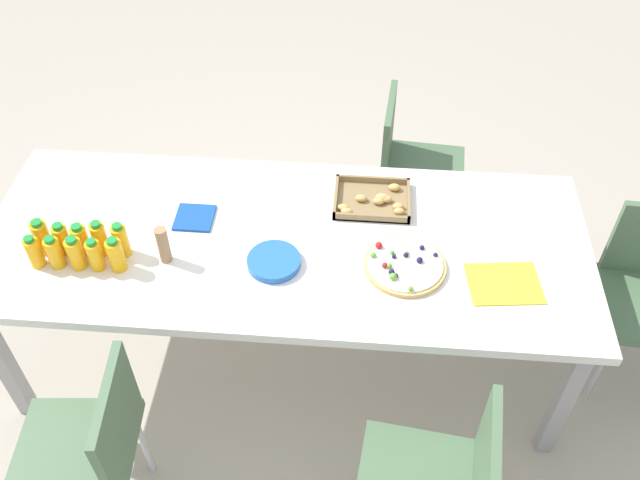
# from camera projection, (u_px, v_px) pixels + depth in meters

# --- Properties ---
(ground_plane) EXTENTS (12.00, 12.00, 0.00)m
(ground_plane) POSITION_uv_depth(u_px,v_px,m) (290.00, 352.00, 3.14)
(ground_plane) COLOR #B2A899
(party_table) EXTENTS (2.34, 0.93, 0.74)m
(party_table) POSITION_uv_depth(u_px,v_px,m) (285.00, 249.00, 2.65)
(party_table) COLOR white
(party_table) RESTS_ON ground_plane
(chair_near_left) EXTENTS (0.43, 0.43, 0.83)m
(chair_near_left) POSITION_uv_depth(u_px,v_px,m) (92.00, 445.00, 2.27)
(chair_near_left) COLOR #4C6B4C
(chair_near_left) RESTS_ON ground_plane
(chair_far_right) EXTENTS (0.43, 0.43, 0.83)m
(chair_far_right) POSITION_uv_depth(u_px,v_px,m) (410.00, 161.00, 3.33)
(chair_far_right) COLOR #4C6B4C
(chair_far_right) RESTS_ON ground_plane
(juice_bottle_0) EXTENTS (0.05, 0.05, 0.14)m
(juice_bottle_0) POSITION_uv_depth(u_px,v_px,m) (34.00, 252.00, 2.47)
(juice_bottle_0) COLOR #FAAB14
(juice_bottle_0) RESTS_ON party_table
(juice_bottle_1) EXTENTS (0.06, 0.06, 0.14)m
(juice_bottle_1) POSITION_uv_depth(u_px,v_px,m) (54.00, 253.00, 2.47)
(juice_bottle_1) COLOR #FAAE14
(juice_bottle_1) RESTS_ON party_table
(juice_bottle_2) EXTENTS (0.06, 0.06, 0.14)m
(juice_bottle_2) POSITION_uv_depth(u_px,v_px,m) (76.00, 253.00, 2.46)
(juice_bottle_2) COLOR #FAAD14
(juice_bottle_2) RESTS_ON party_table
(juice_bottle_3) EXTENTS (0.05, 0.05, 0.14)m
(juice_bottle_3) POSITION_uv_depth(u_px,v_px,m) (95.00, 255.00, 2.46)
(juice_bottle_3) COLOR #FAAE14
(juice_bottle_3) RESTS_ON party_table
(juice_bottle_4) EXTENTS (0.06, 0.06, 0.15)m
(juice_bottle_4) POSITION_uv_depth(u_px,v_px,m) (116.00, 255.00, 2.45)
(juice_bottle_4) COLOR #F9AD14
(juice_bottle_4) RESTS_ON party_table
(juice_bottle_5) EXTENTS (0.06, 0.06, 0.15)m
(juice_bottle_5) POSITION_uv_depth(u_px,v_px,m) (42.00, 237.00, 2.52)
(juice_bottle_5) COLOR #F9AD14
(juice_bottle_5) RESTS_ON party_table
(juice_bottle_6) EXTENTS (0.06, 0.06, 0.14)m
(juice_bottle_6) POSITION_uv_depth(u_px,v_px,m) (62.00, 239.00, 2.52)
(juice_bottle_6) COLOR #F8AC14
(juice_bottle_6) RESTS_ON party_table
(juice_bottle_7) EXTENTS (0.06, 0.06, 0.13)m
(juice_bottle_7) POSITION_uv_depth(u_px,v_px,m) (81.00, 239.00, 2.52)
(juice_bottle_7) COLOR #F9AD14
(juice_bottle_7) RESTS_ON party_table
(juice_bottle_8) EXTENTS (0.06, 0.06, 0.15)m
(juice_bottle_8) POSITION_uv_depth(u_px,v_px,m) (100.00, 238.00, 2.51)
(juice_bottle_8) COLOR #F9AE14
(juice_bottle_8) RESTS_ON party_table
(juice_bottle_9) EXTENTS (0.06, 0.06, 0.15)m
(juice_bottle_9) POSITION_uv_depth(u_px,v_px,m) (121.00, 240.00, 2.51)
(juice_bottle_9) COLOR #F9AD14
(juice_bottle_9) RESTS_ON party_table
(fruit_pizza) EXTENTS (0.30, 0.30, 0.05)m
(fruit_pizza) POSITION_uv_depth(u_px,v_px,m) (404.00, 265.00, 2.50)
(fruit_pizza) COLOR tan
(fruit_pizza) RESTS_ON party_table
(snack_tray) EXTENTS (0.31, 0.24, 0.04)m
(snack_tray) POSITION_uv_depth(u_px,v_px,m) (373.00, 200.00, 2.74)
(snack_tray) COLOR olive
(snack_tray) RESTS_ON party_table
(plate_stack) EXTENTS (0.20, 0.20, 0.03)m
(plate_stack) POSITION_uv_depth(u_px,v_px,m) (274.00, 262.00, 2.50)
(plate_stack) COLOR blue
(plate_stack) RESTS_ON party_table
(napkin_stack) EXTENTS (0.15, 0.15, 0.01)m
(napkin_stack) POSITION_uv_depth(u_px,v_px,m) (195.00, 218.00, 2.68)
(napkin_stack) COLOR #194CA5
(napkin_stack) RESTS_ON party_table
(cardboard_tube) EXTENTS (0.04, 0.04, 0.16)m
(cardboard_tube) POSITION_uv_depth(u_px,v_px,m) (163.00, 245.00, 2.48)
(cardboard_tube) COLOR #9E7A56
(cardboard_tube) RESTS_ON party_table
(paper_folder) EXTENTS (0.28, 0.23, 0.01)m
(paper_folder) POSITION_uv_depth(u_px,v_px,m) (504.00, 283.00, 2.45)
(paper_folder) COLOR yellow
(paper_folder) RESTS_ON party_table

